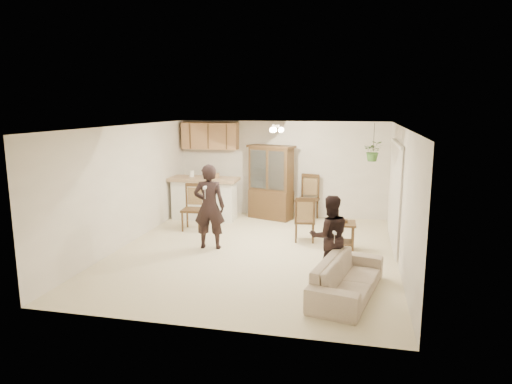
% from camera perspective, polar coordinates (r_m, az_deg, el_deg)
% --- Properties ---
extents(floor, '(6.50, 6.50, 0.00)m').
position_cam_1_polar(floor, '(9.23, -0.18, -7.51)').
color(floor, beige).
rests_on(floor, ground).
extents(ceiling, '(5.50, 6.50, 0.02)m').
position_cam_1_polar(ceiling, '(8.78, -0.19, 8.19)').
color(ceiling, white).
rests_on(ceiling, wall_back).
extents(wall_back, '(5.50, 0.02, 2.50)m').
position_cam_1_polar(wall_back, '(12.07, 3.21, 2.92)').
color(wall_back, beige).
rests_on(wall_back, ground).
extents(wall_front, '(5.50, 0.02, 2.50)m').
position_cam_1_polar(wall_front, '(5.88, -7.19, -5.57)').
color(wall_front, beige).
rests_on(wall_front, ground).
extents(wall_left, '(0.02, 6.50, 2.50)m').
position_cam_1_polar(wall_left, '(9.88, -15.94, 0.77)').
color(wall_left, beige).
rests_on(wall_left, ground).
extents(wall_right, '(0.02, 6.50, 2.50)m').
position_cam_1_polar(wall_right, '(8.75, 17.68, -0.58)').
color(wall_right, beige).
rests_on(wall_right, ground).
extents(breakfast_bar, '(1.60, 0.55, 1.00)m').
position_cam_1_polar(breakfast_bar, '(11.78, -6.46, -1.03)').
color(breakfast_bar, white).
rests_on(breakfast_bar, floor).
extents(bar_top, '(1.75, 0.70, 0.08)m').
position_cam_1_polar(bar_top, '(11.68, -6.52, 1.61)').
color(bar_top, tan).
rests_on(bar_top, breakfast_bar).
extents(upper_cabinets, '(1.50, 0.34, 0.70)m').
position_cam_1_polar(upper_cabinets, '(12.26, -5.75, 6.99)').
color(upper_cabinets, olive).
rests_on(upper_cabinets, wall_back).
extents(vertical_blinds, '(0.06, 2.30, 2.10)m').
position_cam_1_polar(vertical_blinds, '(9.65, 16.94, -0.42)').
color(vertical_blinds, beige).
rests_on(vertical_blinds, wall_right).
extents(ceiling_fixture, '(0.36, 0.36, 0.20)m').
position_cam_1_polar(ceiling_fixture, '(9.92, 2.49, 7.90)').
color(ceiling_fixture, '#FFE3BF').
rests_on(ceiling_fixture, ceiling).
extents(hanging_plant, '(0.43, 0.37, 0.48)m').
position_cam_1_polar(hanging_plant, '(11.01, 14.45, 4.98)').
color(hanging_plant, '#305A24').
rests_on(hanging_plant, ceiling).
extents(plant_cord, '(0.01, 0.01, 0.65)m').
position_cam_1_polar(plant_cord, '(10.98, 14.53, 6.67)').
color(plant_cord, black).
rests_on(plant_cord, ceiling).
extents(sofa, '(1.12, 1.99, 0.73)m').
position_cam_1_polar(sofa, '(7.25, 11.36, -9.85)').
color(sofa, beige).
rests_on(sofa, floor).
extents(adult, '(0.71, 0.51, 1.80)m').
position_cam_1_polar(adult, '(9.31, -5.86, -1.66)').
color(adult, black).
rests_on(adult, floor).
extents(child, '(0.77, 0.67, 1.35)m').
position_cam_1_polar(child, '(7.86, 9.18, -5.78)').
color(child, black).
rests_on(child, floor).
extents(china_hutch, '(1.29, 0.82, 1.90)m').
position_cam_1_polar(china_hutch, '(11.72, 1.87, 1.15)').
color(china_hutch, '#3D2A16').
rests_on(china_hutch, floor).
extents(side_table, '(0.54, 0.54, 0.63)m').
position_cam_1_polar(side_table, '(9.48, 10.74, -5.36)').
color(side_table, '#3D2A16').
rests_on(side_table, floor).
extents(chair_bar, '(0.51, 0.51, 1.08)m').
position_cam_1_polar(chair_bar, '(10.86, -7.89, -3.13)').
color(chair_bar, '#3D2A16').
rests_on(chair_bar, floor).
extents(chair_hutch_left, '(0.62, 0.62, 1.16)m').
position_cam_1_polar(chair_hutch_left, '(11.80, 6.39, -1.88)').
color(chair_hutch_left, '#3D2A16').
rests_on(chair_hutch_left, floor).
extents(chair_hutch_right, '(0.49, 0.49, 0.99)m').
position_cam_1_polar(chair_hutch_right, '(9.96, 6.09, -4.52)').
color(chair_hutch_right, '#3D2A16').
rests_on(chair_hutch_right, floor).
extents(controller_adult, '(0.07, 0.16, 0.05)m').
position_cam_1_polar(controller_adult, '(8.83, -6.41, 0.55)').
color(controller_adult, white).
rests_on(controller_adult, adult).
extents(controller_child, '(0.07, 0.13, 0.04)m').
position_cam_1_polar(controller_child, '(7.49, 9.79, -5.05)').
color(controller_child, white).
rests_on(controller_child, child).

